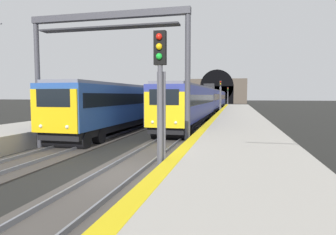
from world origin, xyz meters
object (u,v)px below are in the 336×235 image
at_px(train_main_approaching, 209,100).
at_px(railway_signal_near, 160,94).
at_px(overhead_signal_gantry, 108,47).
at_px(railway_signal_mid, 220,95).
at_px(train_adjacent_platform, 175,100).
at_px(railway_signal_far, 228,94).

height_order(train_main_approaching, railway_signal_near, railway_signal_near).
bearing_deg(train_main_approaching, overhead_signal_gantry, -3.69).
height_order(railway_signal_near, railway_signal_mid, railway_signal_mid).
relative_size(train_adjacent_platform, railway_signal_near, 12.27).
xyz_separation_m(railway_signal_mid, railway_signal_far, (39.38, 0.00, 0.13)).
height_order(train_adjacent_platform, railway_signal_far, railway_signal_far).
bearing_deg(railway_signal_far, train_main_approaching, -2.88).
distance_m(train_main_approaching, railway_signal_mid, 2.95).
relative_size(railway_signal_mid, overhead_signal_gantry, 0.58).
height_order(railway_signal_far, overhead_signal_gantry, overhead_signal_gantry).
distance_m(railway_signal_near, overhead_signal_gantry, 7.57).
bearing_deg(train_main_approaching, railway_signal_far, 177.85).
distance_m(train_main_approaching, train_adjacent_platform, 5.60).
bearing_deg(train_adjacent_platform, overhead_signal_gantry, 5.45).
bearing_deg(train_main_approaching, railway_signal_near, 3.56).
relative_size(train_main_approaching, railway_signal_far, 11.13).
relative_size(train_adjacent_platform, overhead_signal_gantry, 6.92).
bearing_deg(train_main_approaching, train_adjacent_platform, -62.33).
bearing_deg(overhead_signal_gantry, train_main_approaching, -4.42).
bearing_deg(railway_signal_near, railway_signal_mid, -180.00).
height_order(train_main_approaching, railway_signal_far, railway_signal_far).
xyz_separation_m(railway_signal_mid, overhead_signal_gantry, (-30.17, 4.37, 2.53)).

